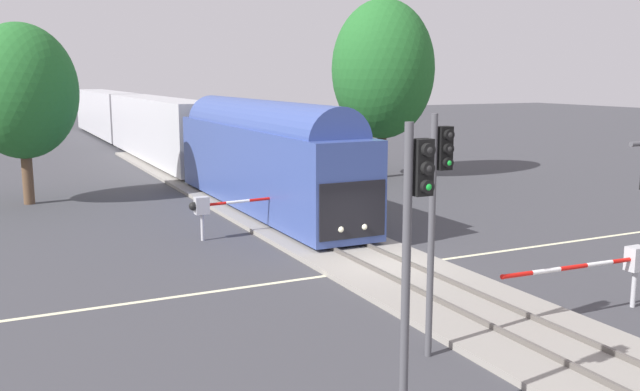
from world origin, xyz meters
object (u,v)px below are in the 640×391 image
Objects in this scene: traffic_signal_median at (438,197)px; oak_far_right at (383,70)px; crossing_gate_near at (622,263)px; crossing_gate_far at (216,205)px; commuter_train at (156,126)px; traffic_signal_near_left at (414,232)px; oak_behind_train at (21,92)px.

oak_far_right reaches higher than traffic_signal_median.
crossing_gate_near is 15.48m from crossing_gate_far.
commuter_train is 5.93× the size of oak_far_right.
traffic_signal_near_left is (-5.45, -44.03, 1.18)m from commuter_train.
traffic_signal_median is 0.51× the size of oak_far_right.
crossing_gate_far is at bearing -61.58° from oak_behind_train.
traffic_signal_near_left reaches higher than crossing_gate_far.
traffic_signal_median is (-2.82, -41.05, 1.14)m from commuter_train.
traffic_signal_near_left is at bearing -95.54° from crossing_gate_far.
traffic_signal_median is at bearing -93.93° from commuter_train.
traffic_signal_median is (1.00, -13.81, 2.47)m from crossing_gate_far.
oak_behind_train reaches higher than traffic_signal_near_left.
crossing_gate_near is at bearing -60.22° from crossing_gate_far.
traffic_signal_near_left is (-9.31, -3.35, 2.51)m from crossing_gate_near.
crossing_gate_near is 0.95× the size of traffic_signal_median.
crossing_gate_near is at bearing -106.18° from oak_far_right.
oak_far_right is at bearing 61.46° from traffic_signal_median.
crossing_gate_near is 0.94× the size of traffic_signal_near_left.
oak_far_right reaches higher than traffic_signal_near_left.
traffic_signal_median is at bearing -176.79° from crossing_gate_near.
commuter_train is 11.73× the size of traffic_signal_median.
oak_behind_train is (-10.24, -15.39, 3.08)m from commuter_train.
commuter_train is 7.32× the size of oak_behind_train.
oak_behind_train is at bearing 106.13° from traffic_signal_median.
traffic_signal_near_left reaches higher than commuter_train.
crossing_gate_near is 27.18m from oak_far_right.
traffic_signal_median is 0.99× the size of traffic_signal_near_left.
oak_far_right is at bearing 38.73° from crossing_gate_far.
oak_far_right is (7.41, 25.54, 5.59)m from crossing_gate_near.
traffic_signal_near_left is at bearing -120.06° from oak_far_right.
commuter_train is 19.35m from oak_far_right.
crossing_gate_near and crossing_gate_far have the same top height.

